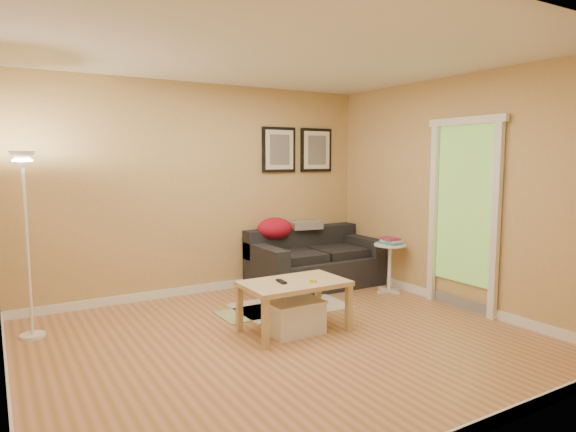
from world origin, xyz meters
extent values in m
plane|color=#C47B54|center=(0.00, 0.00, 0.00)|extent=(4.50, 4.50, 0.00)
plane|color=white|center=(0.00, 0.00, 2.60)|extent=(4.50, 4.50, 0.00)
plane|color=tan|center=(0.00, 2.00, 1.30)|extent=(4.50, 0.00, 4.50)
plane|color=tan|center=(0.00, -2.00, 1.30)|extent=(4.50, 0.00, 4.50)
plane|color=tan|center=(2.25, 0.00, 1.30)|extent=(0.00, 4.00, 4.00)
cube|color=white|center=(0.00, 1.99, 0.05)|extent=(4.50, 0.02, 0.10)
cube|color=white|center=(-2.24, 0.00, 0.05)|extent=(0.02, 4.00, 0.10)
cube|color=white|center=(2.24, 0.00, 0.05)|extent=(0.02, 4.00, 0.10)
cube|color=beige|center=(0.61, 0.90, 0.01)|extent=(1.25, 0.85, 0.01)
cube|color=#668C4C|center=(0.10, 0.88, 0.01)|extent=(0.70, 0.50, 0.01)
cube|color=black|center=(0.08, 0.18, 0.51)|extent=(0.07, 0.16, 0.02)
cylinder|color=yellow|center=(0.35, 0.04, 0.52)|extent=(0.07, 0.07, 0.03)
camera|label=1|loc=(-2.27, -3.87, 1.68)|focal=31.20mm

